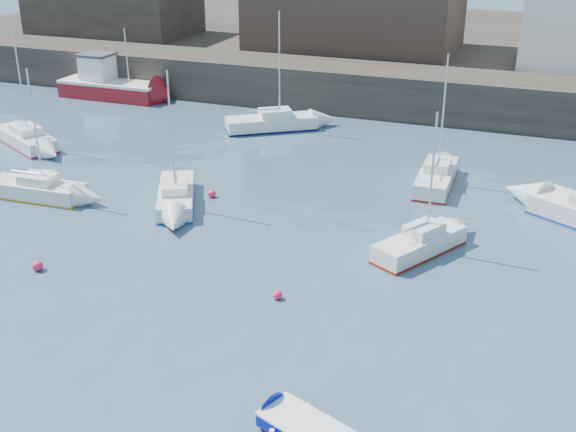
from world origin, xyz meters
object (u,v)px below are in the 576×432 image
(sailboat_h, at_px, (272,122))
(sailboat_c, at_px, (420,243))
(sailboat_b, at_px, (176,195))
(sailboat_f, at_px, (436,177))
(buoy_near, at_px, (38,270))
(buoy_mid, at_px, (278,299))
(buoy_far, at_px, (212,197))
(sailboat_e, at_px, (26,138))
(fishing_boat, at_px, (109,84))
(sailboat_a, at_px, (36,189))

(sailboat_h, bearing_deg, sailboat_c, -48.74)
(sailboat_b, xyz_separation_m, sailboat_f, (11.60, 7.06, 0.04))
(buoy_near, xyz_separation_m, buoy_mid, (9.96, 1.34, 0.00))
(sailboat_f, xyz_separation_m, buoy_near, (-13.43, -15.30, -0.48))
(buoy_far, bearing_deg, sailboat_f, 28.91)
(sailboat_e, height_order, buoy_near, sailboat_e)
(sailboat_c, height_order, buoy_mid, sailboat_c)
(sailboat_c, height_order, sailboat_e, sailboat_e)
(fishing_boat, distance_m, sailboat_b, 22.56)
(sailboat_a, relative_size, buoy_near, 14.81)
(sailboat_b, distance_m, buoy_near, 8.45)
(sailboat_e, relative_size, sailboat_h, 0.95)
(sailboat_b, bearing_deg, sailboat_e, 159.63)
(sailboat_a, height_order, buoy_mid, sailboat_a)
(buoy_near, bearing_deg, sailboat_h, 85.85)
(sailboat_h, relative_size, buoy_mid, 20.42)
(sailboat_b, distance_m, sailboat_e, 13.96)
(buoy_mid, bearing_deg, sailboat_h, 112.62)
(sailboat_e, height_order, sailboat_f, sailboat_e)
(sailboat_f, distance_m, sailboat_h, 13.40)
(sailboat_a, bearing_deg, fishing_boat, 113.30)
(sailboat_c, distance_m, buoy_mid, 7.16)
(fishing_boat, relative_size, sailboat_a, 1.20)
(buoy_far, bearing_deg, sailboat_b, -133.14)
(fishing_boat, bearing_deg, buoy_far, -43.54)
(sailboat_f, distance_m, buoy_mid, 14.39)
(fishing_boat, bearing_deg, buoy_near, -62.31)
(sailboat_c, bearing_deg, sailboat_e, 166.73)
(sailboat_c, distance_m, sailboat_f, 8.24)
(sailboat_c, distance_m, buoy_near, 15.88)
(sailboat_c, height_order, sailboat_f, sailboat_f)
(buoy_mid, bearing_deg, buoy_near, -172.32)
(sailboat_e, relative_size, buoy_mid, 19.40)
(sailboat_b, bearing_deg, sailboat_f, 31.35)
(sailboat_f, relative_size, sailboat_h, 0.90)
(sailboat_e, xyz_separation_m, buoy_near, (11.26, -13.09, -0.47))
(fishing_boat, relative_size, sailboat_f, 1.16)
(sailboat_c, xyz_separation_m, sailboat_e, (-25.46, 6.00, 0.00))
(fishing_boat, height_order, buoy_mid, fishing_boat)
(fishing_boat, height_order, sailboat_h, sailboat_h)
(fishing_boat, height_order, sailboat_f, sailboat_f)
(sailboat_a, bearing_deg, sailboat_f, 25.68)
(sailboat_e, xyz_separation_m, buoy_far, (14.38, -3.49, -0.47))
(sailboat_c, bearing_deg, sailboat_f, 95.38)
(fishing_boat, bearing_deg, buoy_mid, -45.75)
(sailboat_b, relative_size, sailboat_c, 1.10)
(fishing_boat, xyz_separation_m, sailboat_e, (1.90, -11.98, -0.54))
(buoy_mid, bearing_deg, sailboat_f, 76.04)
(fishing_boat, height_order, sailboat_a, sailboat_a)
(fishing_boat, relative_size, sailboat_e, 1.10)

